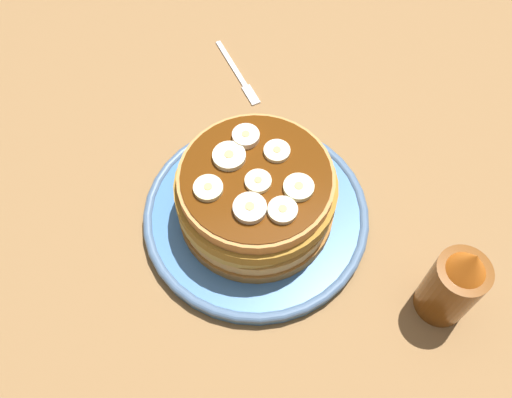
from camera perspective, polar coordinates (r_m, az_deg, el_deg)
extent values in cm
cube|color=olive|center=(67.24, 0.00, -2.69)|extent=(140.00, 140.00, 3.00)
cylinder|color=#3F72B2|center=(65.20, 0.00, -1.75)|extent=(26.03, 26.03, 1.63)
torus|color=#496588|center=(64.70, 0.00, -1.50)|extent=(26.39, 26.39, 1.14)
cylinder|color=#98622C|center=(64.00, -0.20, -0.74)|extent=(17.78, 17.78, 1.57)
cylinder|color=tan|center=(62.26, 0.54, -0.64)|extent=(17.24, 17.24, 1.57)
cylinder|color=tan|center=(60.87, -0.43, 0.06)|extent=(16.70, 16.70, 1.57)
cylinder|color=olive|center=(59.90, -0.49, 1.41)|extent=(17.68, 17.68, 1.57)
cylinder|color=#D08B49|center=(58.14, -0.11, 1.55)|extent=(16.70, 16.70, 1.57)
cylinder|color=#592B0A|center=(57.68, 0.00, 2.43)|extent=(15.95, 15.95, 0.16)
cylinder|color=#F4ECBC|center=(56.96, 0.19, 1.78)|extent=(2.79, 2.79, 0.68)
cylinder|color=tan|center=(56.64, 0.19, 1.99)|extent=(0.78, 0.78, 0.08)
cylinder|color=#ECF0B8|center=(56.69, 4.41, 1.17)|extent=(3.18, 3.18, 0.78)
cylinder|color=tan|center=(56.33, 4.44, 1.39)|extent=(0.89, 0.89, 0.08)
cylinder|color=#F8F1B5|center=(56.70, -4.94, 1.08)|extent=(3.07, 3.07, 0.74)
cylinder|color=tan|center=(56.35, -4.97, 1.30)|extent=(0.86, 0.86, 0.08)
cylinder|color=beige|center=(55.22, -0.64, -0.98)|extent=(3.42, 3.42, 0.89)
cylinder|color=tan|center=(54.80, -0.65, -0.73)|extent=(0.96, 0.96, 0.08)
cylinder|color=#FBEDBC|center=(59.14, 2.16, 4.91)|extent=(2.85, 2.85, 0.66)
cylinder|color=tan|center=(58.83, 2.18, 5.12)|extent=(0.80, 0.80, 0.08)
cylinder|color=#EEE9C1|center=(58.69, -2.78, 4.39)|extent=(3.55, 3.55, 0.82)
cylinder|color=tan|center=(58.32, -2.80, 4.64)|extent=(0.99, 0.99, 0.08)
cylinder|color=beige|center=(55.23, 2.75, -1.20)|extent=(3.04, 3.04, 0.78)
cylinder|color=tan|center=(54.86, 2.77, -0.98)|extent=(0.85, 0.85, 0.08)
cylinder|color=#F9E1C3|center=(60.13, -0.70, 6.51)|extent=(2.98, 2.98, 0.95)
cylinder|color=tan|center=(59.71, -0.70, 6.81)|extent=(0.84, 0.84, 0.08)
cube|color=silver|center=(80.76, -2.56, 13.84)|extent=(2.76, 9.42, 0.50)
cube|color=silver|center=(76.71, -0.53, 10.72)|extent=(1.99, 3.69, 0.50)
cylinder|color=brown|center=(60.72, 19.45, -8.63)|extent=(5.49, 5.49, 9.17)
cone|color=orange|center=(55.32, 21.31, -6.19)|extent=(3.84, 3.84, 3.29)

